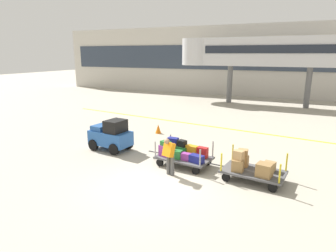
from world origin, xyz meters
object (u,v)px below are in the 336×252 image
Objects in this scene: safety_cone_near at (158,129)px; baggage_cart_middle at (252,168)px; baggage_handler at (169,155)px; baggage_tug at (111,135)px; baggage_cart_lead at (182,153)px.

baggage_cart_middle is at bearing -35.77° from safety_cone_near.
safety_cone_near is (-3.32, 5.48, -0.59)m from baggage_handler.
baggage_tug is 3.93m from safety_cone_near.
baggage_tug is 4.08m from baggage_cart_lead.
baggage_cart_lead is 1.96× the size of baggage_handler.
baggage_handler is (-3.07, -0.87, 0.33)m from baggage_cart_middle.
baggage_handler is at bearing -22.21° from baggage_tug.
baggage_cart_lead is 3.05m from baggage_cart_middle.
baggage_tug is 7.12m from baggage_cart_middle.
baggage_cart_lead is 5.56× the size of safety_cone_near.
baggage_cart_middle is 1.96× the size of baggage_handler.
baggage_handler reaches higher than safety_cone_near.
baggage_handler reaches higher than baggage_cart_middle.
baggage_cart_middle reaches higher than safety_cone_near.
baggage_tug is 4.33m from baggage_handler.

